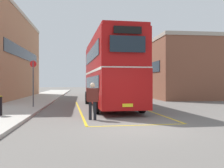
{
  "coord_description": "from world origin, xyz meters",
  "views": [
    {
      "loc": [
        -2.01,
        -9.53,
        1.75
      ],
      "look_at": [
        0.24,
        9.91,
        1.61
      ],
      "focal_mm": 41.44,
      "sensor_mm": 36.0,
      "label": 1
    }
  ],
  "objects_px": {
    "single_deck_bus": "(122,83)",
    "bus_stop_sign": "(33,79)",
    "pedestrian_boarding": "(93,98)",
    "double_decker_bus": "(110,71)"
  },
  "relations": [
    {
      "from": "single_deck_bus",
      "to": "pedestrian_boarding",
      "type": "distance_m",
      "value": 25.68
    },
    {
      "from": "single_deck_bus",
      "to": "bus_stop_sign",
      "type": "relative_size",
      "value": 3.18
    },
    {
      "from": "single_deck_bus",
      "to": "pedestrian_boarding",
      "type": "xyz_separation_m",
      "value": [
        -5.29,
        -25.12,
        -0.64
      ]
    },
    {
      "from": "double_decker_bus",
      "to": "bus_stop_sign",
      "type": "relative_size",
      "value": 3.6
    },
    {
      "from": "pedestrian_boarding",
      "to": "bus_stop_sign",
      "type": "bearing_deg",
      "value": 124.37
    },
    {
      "from": "single_deck_bus",
      "to": "double_decker_bus",
      "type": "bearing_deg",
      "value": -101.29
    },
    {
      "from": "pedestrian_boarding",
      "to": "bus_stop_sign",
      "type": "relative_size",
      "value": 0.57
    },
    {
      "from": "double_decker_bus",
      "to": "pedestrian_boarding",
      "type": "height_order",
      "value": "double_decker_bus"
    },
    {
      "from": "double_decker_bus",
      "to": "pedestrian_boarding",
      "type": "relative_size",
      "value": 6.32
    },
    {
      "from": "pedestrian_boarding",
      "to": "double_decker_bus",
      "type": "bearing_deg",
      "value": 76.09
    }
  ]
}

